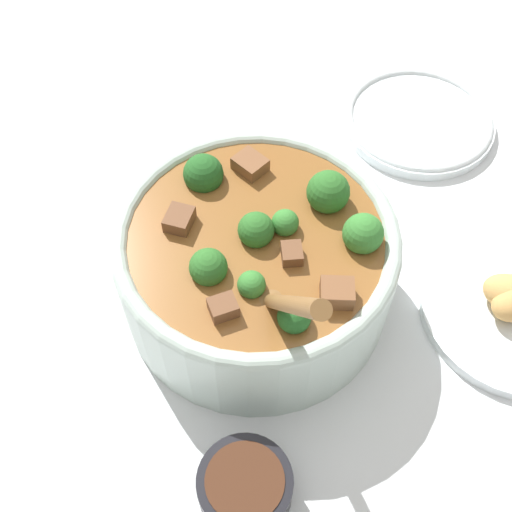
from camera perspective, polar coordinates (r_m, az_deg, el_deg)
ground_plane at (r=0.65m, az=0.00°, el=-3.40°), size 4.00×4.00×0.00m
stew_bowl at (r=0.60m, az=0.05°, el=-0.39°), size 0.26×0.31×0.28m
condiment_bowl at (r=0.55m, az=-0.98°, el=-19.85°), size 0.08×0.08×0.04m
empty_plate at (r=0.83m, az=14.22°, el=11.62°), size 0.18×0.18×0.02m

